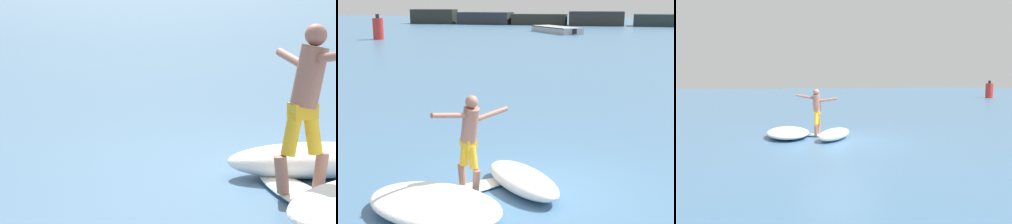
{
  "view_description": "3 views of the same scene",
  "coord_description": "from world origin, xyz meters",
  "views": [
    {
      "loc": [
        -8.44,
        -3.87,
        2.22
      ],
      "look_at": [
        -1.44,
        1.2,
        0.78
      ],
      "focal_mm": 85.0,
      "sensor_mm": 36.0,
      "label": 1
    },
    {
      "loc": [
        1.27,
        -7.9,
        3.35
      ],
      "look_at": [
        -0.81,
        0.79,
        1.24
      ],
      "focal_mm": 50.0,
      "sensor_mm": 36.0,
      "label": 2
    },
    {
      "loc": [
        10.17,
        -4.8,
        2.02
      ],
      "look_at": [
        -1.1,
        0.72,
        0.89
      ],
      "focal_mm": 35.0,
      "sensor_mm": 36.0,
      "label": 3
    }
  ],
  "objects": [
    {
      "name": "channel_marker_buoy",
      "position": [
        -20.05,
        31.23,
        0.98
      ],
      "size": [
        0.95,
        0.95,
        2.27
      ],
      "color": "red",
      "rests_on": "ground"
    },
    {
      "name": "surfer",
      "position": [
        -1.19,
        -0.36,
        1.08
      ],
      "size": [
        1.02,
        1.34,
        1.71
      ],
      "color": "#9B6556",
      "rests_on": "surfboard"
    },
    {
      "name": "surfboard",
      "position": [
        -1.26,
        -0.37,
        0.04
      ],
      "size": [
        1.81,
        2.03,
        0.21
      ],
      "color": "white",
      "rests_on": "ground"
    },
    {
      "name": "wave_foam_at_nose",
      "position": [
        -0.31,
        -0.05,
        0.19
      ],
      "size": [
        1.98,
        2.05,
        0.39
      ],
      "color": "white",
      "rests_on": "ground"
    },
    {
      "name": "wave_foam_at_tail",
      "position": [
        -1.47,
        -1.4,
        0.18
      ],
      "size": [
        2.7,
        2.13,
        0.36
      ],
      "color": "white",
      "rests_on": "ground"
    },
    {
      "name": "ground_plane",
      "position": [
        0.0,
        0.0,
        0.0
      ],
      "size": [
        200.0,
        200.0,
        0.0
      ],
      "primitive_type": "plane",
      "color": "teal"
    }
  ]
}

